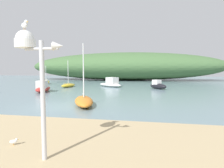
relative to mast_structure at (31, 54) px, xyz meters
name	(u,v)px	position (x,y,z in m)	size (l,w,h in m)	color
ground_plane	(60,106)	(-2.96, 7.56, -2.92)	(120.00, 120.00, 0.00)	gray
distant_hill	(124,66)	(-2.58, 40.87, 0.36)	(46.85, 14.16, 6.57)	#476B3D
mast_structure	(31,54)	(0.00, 0.00, 0.00)	(1.28, 0.50, 3.32)	silver
seagull_on_radar	(25,25)	(-0.14, -0.01, 0.73)	(0.32, 0.22, 0.23)	orange
sailboat_mid_channel	(46,82)	(-14.61, 26.06, -2.56)	(2.44, 2.45, 3.19)	gold
sailboat_far_left	(84,101)	(-1.52, 8.32, -2.61)	(2.66, 4.18, 4.37)	orange
motorboat_east_reach	(111,83)	(-2.34, 22.75, -2.44)	(4.39, 3.83, 1.40)	white
motorboat_west_reach	(158,85)	(4.29, 20.82, -2.46)	(2.55, 2.79, 1.18)	black
sailboat_by_sandbar	(68,85)	(-8.22, 20.97, -2.64)	(1.55, 3.18, 3.81)	gold
motorboat_outer_mooring	(43,88)	(-8.67, 15.00, -2.45)	(2.24, 3.99, 1.31)	#B72D28
seagull_by_mast	(14,141)	(-1.14, 0.67, -2.60)	(0.29, 0.18, 0.21)	orange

